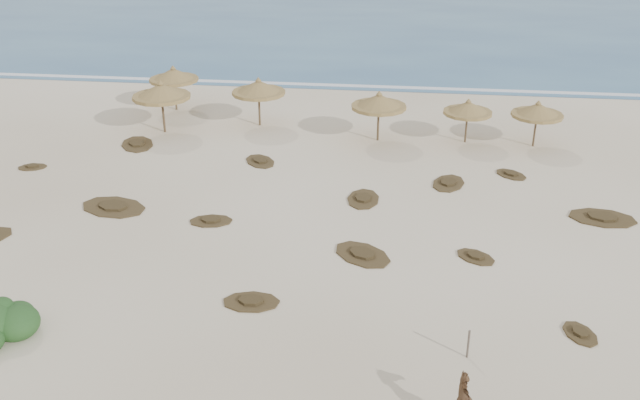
# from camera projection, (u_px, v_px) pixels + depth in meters

# --- Properties ---
(ground) EXTENTS (160.00, 160.00, 0.00)m
(ground) POSITION_uv_depth(u_px,v_px,m) (323.00, 299.00, 24.25)
(ground) COLOR #F3E4C7
(ground) RESTS_ON ground
(foam_line) EXTENTS (70.00, 0.60, 0.01)m
(foam_line) POSITION_uv_depth(u_px,v_px,m) (368.00, 87.00, 47.61)
(foam_line) COLOR silver
(foam_line) RESTS_ON ground
(palapa_0) EXTENTS (3.77, 3.77, 2.95)m
(palapa_0) POSITION_uv_depth(u_px,v_px,m) (161.00, 92.00, 38.55)
(palapa_0) COLOR brown
(palapa_0) RESTS_ON ground
(palapa_1) EXTENTS (3.22, 3.22, 2.72)m
(palapa_1) POSITION_uv_depth(u_px,v_px,m) (174.00, 75.00, 42.25)
(palapa_1) COLOR brown
(palapa_1) RESTS_ON ground
(palapa_2) EXTENTS (3.93, 3.93, 2.80)m
(palapa_2) POSITION_uv_depth(u_px,v_px,m) (259.00, 88.00, 39.63)
(palapa_2) COLOR brown
(palapa_2) RESTS_ON ground
(palapa_3) EXTENTS (3.28, 3.28, 2.74)m
(palapa_3) POSITION_uv_depth(u_px,v_px,m) (379.00, 102.00, 37.42)
(palapa_3) COLOR brown
(palapa_3) RESTS_ON ground
(palapa_4) EXTENTS (2.84, 2.84, 2.50)m
(palapa_4) POSITION_uv_depth(u_px,v_px,m) (538.00, 111.00, 36.71)
(palapa_4) COLOR brown
(palapa_4) RESTS_ON ground
(palapa_5) EXTENTS (2.86, 2.86, 2.41)m
(palapa_5) POSITION_uv_depth(u_px,v_px,m) (468.00, 108.00, 37.27)
(palapa_5) COLOR brown
(palapa_5) RESTS_ON ground
(fence_post_far) EXTENTS (0.07, 0.07, 0.96)m
(fence_post_far) POSITION_uv_depth(u_px,v_px,m) (468.00, 344.00, 21.19)
(fence_post_far) COLOR brown
(fence_post_far) RESTS_ON ground
(scrub_1) EXTENTS (3.47, 2.76, 0.16)m
(scrub_1) POSITION_uv_depth(u_px,v_px,m) (113.00, 207.00, 30.72)
(scrub_1) COLOR #4F4023
(scrub_1) RESTS_ON ground
(scrub_2) EXTENTS (1.96, 1.44, 0.16)m
(scrub_2) POSITION_uv_depth(u_px,v_px,m) (211.00, 221.00, 29.51)
(scrub_2) COLOR #4F4023
(scrub_2) RESTS_ON ground
(scrub_3) EXTENTS (1.49, 2.22, 0.16)m
(scrub_3) POSITION_uv_depth(u_px,v_px,m) (363.00, 199.00, 31.45)
(scrub_3) COLOR #4F4023
(scrub_3) RESTS_ON ground
(scrub_4) EXTENTS (1.86, 1.78, 0.16)m
(scrub_4) POSITION_uv_depth(u_px,v_px,m) (476.00, 257.00, 26.79)
(scrub_4) COLOR #4F4023
(scrub_4) RESTS_ON ground
(scrub_5) EXTENTS (2.98, 2.14, 0.16)m
(scrub_5) POSITION_uv_depth(u_px,v_px,m) (602.00, 218.00, 29.76)
(scrub_5) COLOR #4F4023
(scrub_5) RESTS_ON ground
(scrub_6) EXTENTS (2.55, 2.99, 0.16)m
(scrub_6) POSITION_uv_depth(u_px,v_px,m) (137.00, 144.00, 37.65)
(scrub_6) COLOR #4F4023
(scrub_6) RESTS_ON ground
(scrub_7) EXTENTS (2.01, 2.49, 0.16)m
(scrub_7) POSITION_uv_depth(u_px,v_px,m) (448.00, 183.00, 33.01)
(scrub_7) COLOR #4F4023
(scrub_7) RESTS_ON ground
(scrub_8) EXTENTS (1.57, 1.24, 0.16)m
(scrub_8) POSITION_uv_depth(u_px,v_px,m) (32.00, 167.00, 34.80)
(scrub_8) COLOR #4F4023
(scrub_8) RESTS_ON ground
(scrub_9) EXTENTS (2.93, 2.82, 0.16)m
(scrub_9) POSITION_uv_depth(u_px,v_px,m) (362.00, 254.00, 26.96)
(scrub_9) COLOR #4F4023
(scrub_9) RESTS_ON ground
(scrub_10) EXTENTS (1.88, 1.90, 0.16)m
(scrub_10) POSITION_uv_depth(u_px,v_px,m) (511.00, 174.00, 33.95)
(scrub_10) COLOR #4F4023
(scrub_10) RESTS_ON ground
(scrub_11) EXTENTS (2.04, 1.40, 0.16)m
(scrub_11) POSITION_uv_depth(u_px,v_px,m) (251.00, 301.00, 24.03)
(scrub_11) COLOR #4F4023
(scrub_11) RESTS_ON ground
(scrub_12) EXTENTS (1.35, 1.64, 0.16)m
(scrub_12) POSITION_uv_depth(u_px,v_px,m) (580.00, 333.00, 22.39)
(scrub_12) COLOR #4F4023
(scrub_12) RESTS_ON ground
(scrub_13) EXTENTS (2.19, 2.39, 0.16)m
(scrub_13) POSITION_uv_depth(u_px,v_px,m) (260.00, 161.00, 35.47)
(scrub_13) COLOR #4F4023
(scrub_13) RESTS_ON ground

